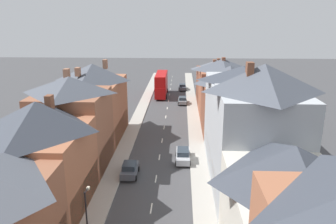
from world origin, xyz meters
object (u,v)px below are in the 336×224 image
Objects in this scene: car_parked_left_a at (130,169)px; car_near_blue at (183,155)px; car_near_silver at (182,87)px; street_lamp at (87,218)px; car_parked_right_a at (183,100)px; double_decker_bus_lead at (161,84)px.

car_near_blue is at bearing 34.94° from car_parked_left_a.
street_lamp reaches higher than car_near_silver.
car_parked_right_a is (-0.00, 28.45, -0.05)m from car_near_blue.
car_parked_left_a is (-6.20, -46.59, 0.03)m from car_near_silver.
car_near_blue reaches higher than car_parked_left_a.
street_lamp is (-7.35, -59.68, 2.44)m from car_near_silver.
double_decker_bus_lead reaches higher than car_near_blue.
car_parked_left_a reaches higher than car_near_silver.
double_decker_bus_lead is at bearing 123.83° from car_parked_right_a.
car_near_blue is at bearing -82.19° from double_decker_bus_lead.
car_near_silver is (4.91, 6.49, -2.01)m from double_decker_bus_lead.
street_lamp reaches higher than car_parked_right_a.
car_near_blue is 0.83× the size of street_lamp.
car_near_silver is (-0.00, 42.26, -0.04)m from car_near_blue.
street_lamp is at bearing -97.02° from car_near_silver.
car_parked_right_a is at bearing -56.17° from double_decker_bus_lead.
double_decker_bus_lead reaches higher than car_near_silver.
car_near_silver is at bearing 90.00° from car_near_blue.
car_parked_left_a is at bearing -145.06° from car_near_blue.
street_lamp is (-2.44, -53.19, 0.43)m from double_decker_bus_lead.
car_near_blue is 1.01× the size of car_near_silver.
car_parked_right_a is at bearing 90.00° from car_near_blue.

